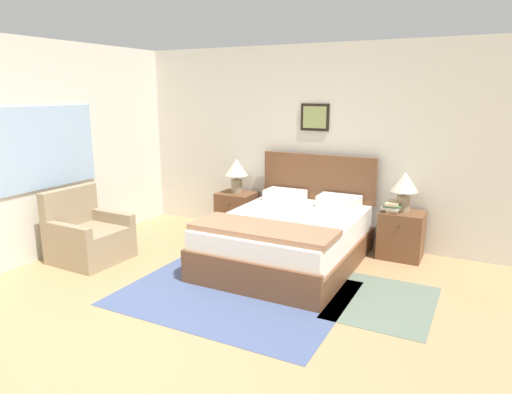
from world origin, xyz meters
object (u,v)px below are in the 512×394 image
object	(u,v)px
nightstand_near_window	(237,212)
nightstand_by_door	(401,235)
table_lamp_near_window	(237,170)
armchair	(88,237)
bed	(288,237)
table_lamp_by_door	(405,185)

from	to	relation	value
nightstand_near_window	nightstand_by_door	size ratio (longest dim) A/B	1.00
table_lamp_near_window	armchair	bearing A→B (deg)	-119.52
bed	table_lamp_by_door	world-z (taller)	bed
armchair	table_lamp_near_window	bearing A→B (deg)	152.06
bed	table_lamp_by_door	xyz separation A→B (m)	(1.15, 0.81, 0.59)
nightstand_near_window	table_lamp_by_door	xyz separation A→B (m)	(2.30, 0.01, 0.61)
nightstand_by_door	table_lamp_near_window	size ratio (longest dim) A/B	1.19
nightstand_by_door	nightstand_near_window	bearing A→B (deg)	180.00
nightstand_near_window	table_lamp_by_door	world-z (taller)	table_lamp_by_door
table_lamp_near_window	table_lamp_by_door	size ratio (longest dim) A/B	1.00
bed	table_lamp_by_door	size ratio (longest dim) A/B	4.23
table_lamp_by_door	nightstand_near_window	bearing A→B (deg)	-179.66
table_lamp_near_window	table_lamp_by_door	world-z (taller)	same
nightstand_by_door	table_lamp_near_window	xyz separation A→B (m)	(-2.31, 0.01, 0.61)
bed	table_lamp_near_window	xyz separation A→B (m)	(-1.16, 0.81, 0.59)
armchair	nightstand_by_door	world-z (taller)	armchair
armchair	nightstand_by_door	distance (m)	3.81
armchair	table_lamp_by_door	size ratio (longest dim) A/B	1.76
armchair	table_lamp_by_door	world-z (taller)	table_lamp_by_door
nightstand_by_door	table_lamp_by_door	distance (m)	0.61
armchair	table_lamp_by_door	bearing A→B (deg)	120.21
nightstand_near_window	table_lamp_near_window	xyz separation A→B (m)	(-0.01, 0.01, 0.61)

